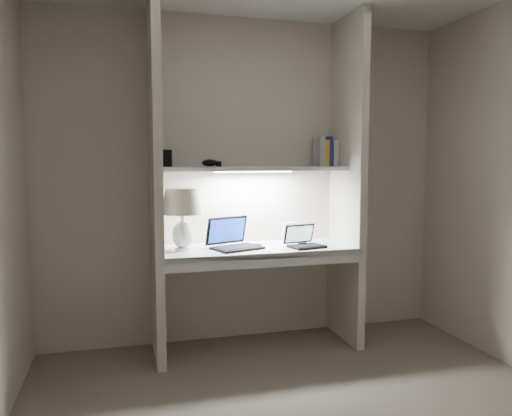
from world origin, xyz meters
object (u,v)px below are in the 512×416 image
object	(u,v)px
book_row	(329,152)
speaker	(289,232)
laptop_main	(233,241)
laptop_netbook	(304,242)
table_lamp	(182,209)

from	to	relation	value
book_row	speaker	bearing A→B (deg)	177.48
laptop_main	laptop_netbook	size ratio (longest dim) A/B	1.42
speaker	book_row	size ratio (longest dim) A/B	0.64
laptop_main	book_row	world-z (taller)	book_row
laptop_netbook	speaker	world-z (taller)	laptop_netbook
table_lamp	speaker	size ratio (longest dim) A/B	2.97
book_row	laptop_netbook	bearing A→B (deg)	-139.49
table_lamp	speaker	xyz separation A→B (m)	(0.87, 0.18, -0.23)
laptop_main	book_row	xyz separation A→B (m)	(0.83, 0.18, 0.65)
table_lamp	laptop_netbook	world-z (taller)	table_lamp
book_row	table_lamp	bearing A→B (deg)	-172.02
speaker	table_lamp	bearing A→B (deg)	-172.11
laptop_netbook	book_row	distance (m)	0.78
table_lamp	book_row	bearing A→B (deg)	7.98
laptop_main	speaker	distance (m)	0.54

